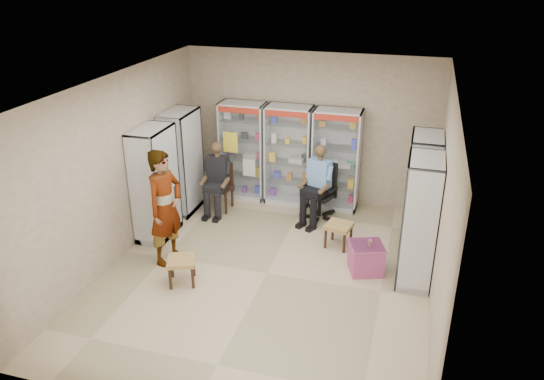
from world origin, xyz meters
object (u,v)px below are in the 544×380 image
(cabinet_left_far, at_px, (182,162))
(standing_man, at_px, (165,208))
(wooden_chair, at_px, (220,187))
(woven_stool_a, at_px, (338,235))
(cabinet_back_left, at_px, (243,151))
(cabinet_back_mid, at_px, (289,155))
(woven_stool_b, at_px, (182,271))
(cabinet_right_far, at_px, (421,192))
(office_chair, at_px, (320,192))
(pink_trunk, at_px, (366,258))
(cabinet_right_near, at_px, (419,221))
(cabinet_back_right, at_px, (336,160))
(cabinet_left_near, at_px, (155,184))
(seated_shopkeeper, at_px, (320,186))

(cabinet_left_far, distance_m, standing_man, 1.93)
(wooden_chair, xyz_separation_m, standing_man, (-0.12, -2.05, 0.49))
(woven_stool_a, bearing_deg, cabinet_back_left, 145.34)
(cabinet_back_mid, relative_size, woven_stool_b, 4.76)
(cabinet_right_far, relative_size, woven_stool_b, 4.76)
(office_chair, bearing_deg, wooden_chair, -155.95)
(pink_trunk, bearing_deg, woven_stool_b, -157.59)
(cabinet_left_far, xyz_separation_m, wooden_chair, (0.68, 0.20, -0.53))
(cabinet_right_near, xyz_separation_m, pink_trunk, (-0.73, 0.00, -0.76))
(woven_stool_a, bearing_deg, cabinet_back_mid, 129.82)
(cabinet_back_right, distance_m, cabinet_right_far, 1.98)
(pink_trunk, height_order, standing_man, standing_man)
(woven_stool_b, bearing_deg, office_chair, 59.70)
(cabinet_back_mid, distance_m, woven_stool_a, 2.17)
(cabinet_back_right, relative_size, cabinet_left_near, 1.00)
(cabinet_right_far, distance_m, seated_shopkeeper, 1.90)
(pink_trunk, distance_m, standing_man, 3.29)
(seated_shopkeeper, xyz_separation_m, pink_trunk, (1.08, -1.58, -0.47))
(cabinet_left_far, height_order, cabinet_left_near, same)
(cabinet_back_mid, relative_size, cabinet_back_right, 1.00)
(cabinet_back_right, xyz_separation_m, wooden_chair, (-2.15, -0.73, -0.53))
(cabinet_back_right, bearing_deg, woven_stool_b, -118.10)
(cabinet_back_right, xyz_separation_m, standing_man, (-2.27, -2.78, -0.04))
(seated_shopkeeper, bearing_deg, cabinet_left_far, -153.69)
(cabinet_right_far, bearing_deg, cabinet_right_near, -180.00)
(cabinet_left_near, bearing_deg, woven_stool_a, 98.60)
(wooden_chair, distance_m, office_chair, 1.97)
(cabinet_left_near, relative_size, woven_stool_b, 4.76)
(cabinet_back_mid, bearing_deg, seated_shopkeeper, -40.21)
(woven_stool_a, bearing_deg, office_chair, 118.88)
(cabinet_back_left, relative_size, office_chair, 1.80)
(pink_trunk, height_order, woven_stool_b, pink_trunk)
(cabinet_back_right, bearing_deg, cabinet_back_mid, 180.00)
(pink_trunk, xyz_separation_m, woven_stool_a, (-0.55, 0.68, -0.03))
(cabinet_back_left, bearing_deg, woven_stool_a, -34.66)
(office_chair, xyz_separation_m, woven_stool_b, (-1.60, -2.73, -0.35))
(cabinet_right_near, bearing_deg, cabinet_right_far, 0.00)
(cabinet_left_near, bearing_deg, cabinet_back_right, 125.65)
(office_chair, distance_m, seated_shopkeeper, 0.16)
(cabinet_left_far, xyz_separation_m, woven_stool_a, (3.17, -0.62, -0.79))
(cabinet_back_left, xyz_separation_m, cabinet_right_far, (3.53, -1.13, 0.00))
(cabinet_left_far, height_order, woven_stool_a, cabinet_left_far)
(cabinet_right_near, xyz_separation_m, woven_stool_a, (-1.29, 0.68, -0.79))
(cabinet_right_far, xyz_separation_m, woven_stool_b, (-3.41, -2.20, -0.79))
(cabinet_back_mid, bearing_deg, cabinet_right_near, -40.84)
(woven_stool_b, bearing_deg, cabinet_back_right, 61.90)
(cabinet_back_left, distance_m, cabinet_left_far, 1.32)
(wooden_chair, distance_m, standing_man, 2.11)
(cabinet_right_near, distance_m, cabinet_left_near, 4.46)
(woven_stool_b, bearing_deg, pink_trunk, 22.41)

